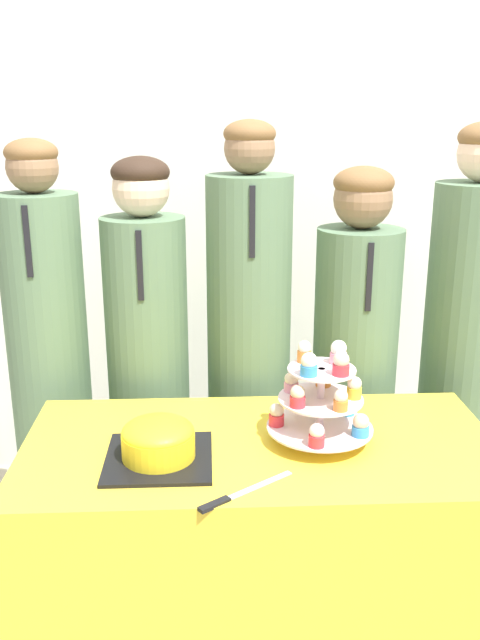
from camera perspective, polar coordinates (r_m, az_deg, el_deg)
name	(u,v)px	position (r m, az deg, el deg)	size (l,w,h in m)	color
wall_back	(238,179)	(2.99, -0.15, 11.83)	(9.00, 0.06, 2.70)	silver
table	(260,562)	(2.07, 1.66, -19.70)	(1.29, 0.63, 0.76)	yellow
round_cake	(158,441)	(1.77, -6.90, -10.08)	(0.27, 0.27, 0.11)	black
cake_knife	(232,497)	(1.63, -0.72, -14.70)	(0.23, 0.18, 0.01)	silver
cupcake_stand	(322,397)	(1.84, 6.93, -6.41)	(0.29, 0.29, 0.28)	silver
student_0	(51,381)	(2.42, -15.63, -4.95)	(0.27, 0.27, 1.55)	#567556
student_1	(149,385)	(2.38, -7.66, -5.42)	(0.28, 0.28, 1.49)	#567556
student_2	(249,371)	(2.36, 0.75, -4.32)	(0.28, 0.29, 1.60)	#567556
student_3	(353,386)	(2.43, 9.51, -5.46)	(0.29, 0.30, 1.46)	#567556
student_4	(464,368)	(2.52, 18.36, -3.84)	(0.30, 0.31, 1.60)	#567556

